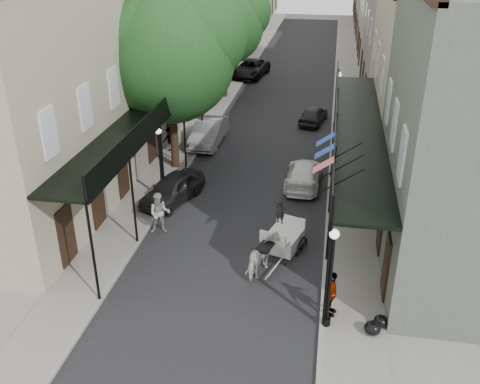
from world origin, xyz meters
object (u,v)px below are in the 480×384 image
at_px(tree_far, 229,21).
at_px(lamppost_right_far, 337,99).
at_px(pedestrian_sidewalk_right, 331,294).
at_px(carriage, 287,224).
at_px(car_right_far, 313,115).
at_px(pedestrian_sidewalk_left, 170,139).
at_px(car_left_mid, 209,132).
at_px(lamppost_left, 160,163).
at_px(pedestrian_walking, 160,213).
at_px(tree_near, 178,51).
at_px(lamppost_right_near, 330,277).
at_px(horse, 264,257).
at_px(car_left_near, 173,189).
at_px(car_right_near, 304,174).
at_px(car_left_far, 251,69).

bearing_deg(tree_far, lamppost_right_far, -36.51).
bearing_deg(pedestrian_sidewalk_right, carriage, 37.99).
xyz_separation_m(pedestrian_sidewalk_right, car_right_far, (-1.60, 20.41, -0.36)).
height_order(pedestrian_sidewalk_left, car_right_far, pedestrian_sidewalk_left).
bearing_deg(car_left_mid, pedestrian_sidewalk_left, -135.13).
height_order(lamppost_left, lamppost_right_far, same).
height_order(tree_far, pedestrian_sidewalk_right, tree_far).
bearing_deg(pedestrian_walking, pedestrian_sidewalk_right, -44.99).
xyz_separation_m(tree_far, pedestrian_sidewalk_right, (8.45, -25.58, -4.87)).
relative_size(lamppost_right_far, carriage, 1.46).
distance_m(tree_near, lamppost_right_near, 15.39).
bearing_deg(lamppost_right_far, horse, -98.27).
xyz_separation_m(lamppost_right_near, car_left_mid, (-7.70, 16.00, -1.29)).
bearing_deg(horse, pedestrian_sidewalk_left, -41.20).
bearing_deg(lamppost_right_far, car_right_far, 146.28).
bearing_deg(car_left_mid, carriage, -60.56).
bearing_deg(car_left_near, tree_near, 116.82).
relative_size(pedestrian_sidewalk_right, car_right_far, 0.48).
height_order(lamppost_right_near, pedestrian_sidewalk_left, lamppost_right_near).
xyz_separation_m(carriage, car_left_near, (-5.88, 3.02, -0.30)).
xyz_separation_m(lamppost_left, pedestrian_sidewalk_right, (8.30, -7.41, -1.08)).
bearing_deg(pedestrian_walking, tree_near, 83.17).
height_order(pedestrian_sidewalk_right, car_right_near, pedestrian_sidewalk_right).
relative_size(lamppost_left, horse, 2.07).
xyz_separation_m(car_left_far, car_right_far, (6.20, -11.76, -0.13)).
height_order(car_left_near, car_right_near, car_left_near).
relative_size(lamppost_right_near, car_left_near, 0.92).
distance_m(car_right_near, car_right_far, 10.00).
bearing_deg(pedestrian_sidewalk_left, car_left_near, 77.75).
xyz_separation_m(tree_near, car_left_far, (0.60, 20.58, -5.75)).
distance_m(lamppost_right_near, lamppost_right_far, 20.00).
xyz_separation_m(lamppost_right_far, carriage, (-1.82, -14.95, -1.06)).
distance_m(car_left_near, car_left_far, 24.70).
distance_m(tree_far, pedestrian_walking, 21.67).
distance_m(tree_far, car_right_near, 17.45).
bearing_deg(lamppost_left, lamppost_right_near, -44.29).
height_order(lamppost_right_near, carriage, lamppost_right_near).
xyz_separation_m(car_left_near, car_right_near, (6.20, 2.94, -0.06)).
bearing_deg(pedestrian_sidewalk_left, tree_near, 94.06).
height_order(lamppost_right_far, carriage, lamppost_right_far).
bearing_deg(pedestrian_walking, car_left_mid, 77.53).
bearing_deg(lamppost_right_far, pedestrian_walking, -116.38).
bearing_deg(car_right_far, car_left_far, -50.93).
height_order(lamppost_right_far, car_right_near, lamppost_right_far).
xyz_separation_m(pedestrian_sidewalk_right, car_left_near, (-7.80, 7.47, -0.28)).
xyz_separation_m(lamppost_right_near, car_left_far, (-7.70, 32.76, -1.31)).
distance_m(tree_near, car_left_far, 21.37).
distance_m(lamppost_left, pedestrian_sidewalk_right, 11.18).
height_order(carriage, car_left_far, carriage).
bearing_deg(car_right_far, carriage, 100.09).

